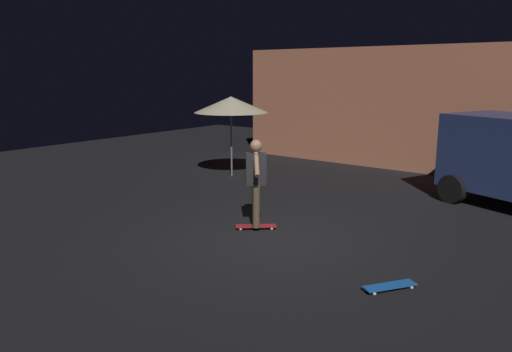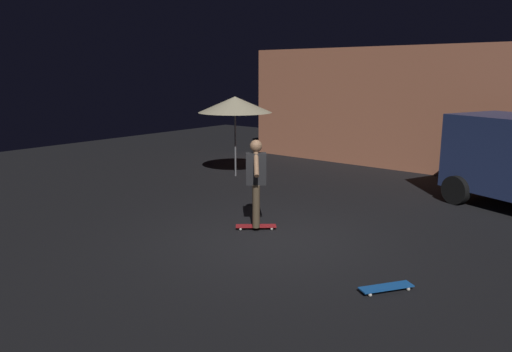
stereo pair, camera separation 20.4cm
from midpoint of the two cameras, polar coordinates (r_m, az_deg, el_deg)
name	(u,v)px [view 1 (the left image)]	position (r m, az deg, el deg)	size (l,w,h in m)	color
ground_plane	(272,239)	(8.96, 1.26, -7.34)	(28.00, 28.00, 0.00)	black
low_building	(403,106)	(17.17, 16.51, 7.89)	(10.16, 3.37, 3.75)	#B76B4C
patio_umbrella	(231,105)	(13.97, -3.36, 8.34)	(2.10, 2.10, 2.30)	slate
skateboard_ridden	(256,226)	(9.47, -0.62, -5.90)	(0.72, 0.66, 0.07)	#AD1E23
skateboard_spare	(390,286)	(7.18, 14.58, -12.36)	(0.60, 0.76, 0.07)	#1959B2
skater	(256,177)	(9.21, -0.63, -0.08)	(0.71, 0.80, 1.67)	brown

